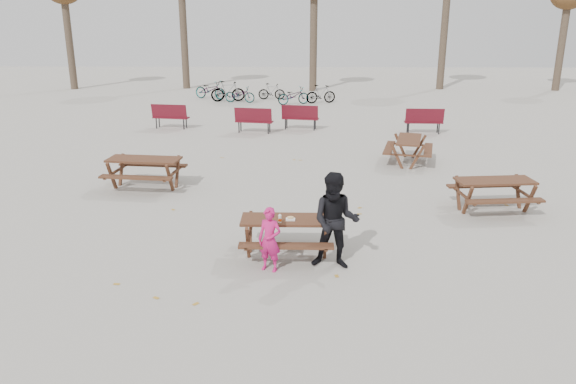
{
  "coord_description": "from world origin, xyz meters",
  "views": [
    {
      "loc": [
        0.25,
        -10.31,
        4.65
      ],
      "look_at": [
        0.0,
        1.0,
        1.0
      ],
      "focal_mm": 35.0,
      "sensor_mm": 36.0,
      "label": 1
    }
  ],
  "objects_px": {
    "adult": "(336,221)",
    "picnic_table_north": "(145,173)",
    "main_picnic_table": "(287,227)",
    "food_tray": "(291,219)",
    "child": "(270,240)",
    "picnic_table_far": "(408,151)",
    "soda_bottle": "(280,219)",
    "picnic_table_east": "(493,195)"
  },
  "relations": [
    {
      "from": "food_tray",
      "to": "picnic_table_far",
      "type": "xyz_separation_m",
      "value": [
        3.65,
        7.37,
        -0.4
      ]
    },
    {
      "from": "child",
      "to": "picnic_table_east",
      "type": "distance_m",
      "value": 6.27
    },
    {
      "from": "food_tray",
      "to": "picnic_table_far",
      "type": "relative_size",
      "value": 0.1
    },
    {
      "from": "main_picnic_table",
      "to": "child",
      "type": "xyz_separation_m",
      "value": [
        -0.3,
        -0.7,
        0.03
      ]
    },
    {
      "from": "main_picnic_table",
      "to": "picnic_table_north",
      "type": "xyz_separation_m",
      "value": [
        -4.0,
        4.39,
        -0.17
      ]
    },
    {
      "from": "food_tray",
      "to": "soda_bottle",
      "type": "distance_m",
      "value": 0.25
    },
    {
      "from": "picnic_table_far",
      "to": "soda_bottle",
      "type": "bearing_deg",
      "value": 166.27
    },
    {
      "from": "main_picnic_table",
      "to": "picnic_table_far",
      "type": "distance_m",
      "value": 8.18
    },
    {
      "from": "food_tray",
      "to": "picnic_table_north",
      "type": "relative_size",
      "value": 0.09
    },
    {
      "from": "picnic_table_far",
      "to": "picnic_table_north",
      "type": "bearing_deg",
      "value": 123.96
    },
    {
      "from": "food_tray",
      "to": "picnic_table_far",
      "type": "distance_m",
      "value": 8.24
    },
    {
      "from": "soda_bottle",
      "to": "child",
      "type": "xyz_separation_m",
      "value": [
        -0.17,
        -0.47,
        -0.23
      ]
    },
    {
      "from": "soda_bottle",
      "to": "picnic_table_north",
      "type": "bearing_deg",
      "value": 130.04
    },
    {
      "from": "adult",
      "to": "picnic_table_north",
      "type": "height_order",
      "value": "adult"
    },
    {
      "from": "picnic_table_east",
      "to": "food_tray",
      "type": "bearing_deg",
      "value": -156.19
    },
    {
      "from": "adult",
      "to": "picnic_table_north",
      "type": "xyz_separation_m",
      "value": [
        -4.93,
        4.92,
        -0.51
      ]
    },
    {
      "from": "soda_bottle",
      "to": "picnic_table_north",
      "type": "height_order",
      "value": "soda_bottle"
    },
    {
      "from": "child",
      "to": "picnic_table_far",
      "type": "bearing_deg",
      "value": 84.03
    },
    {
      "from": "main_picnic_table",
      "to": "picnic_table_north",
      "type": "bearing_deg",
      "value": 132.39
    },
    {
      "from": "food_tray",
      "to": "adult",
      "type": "height_order",
      "value": "adult"
    },
    {
      "from": "main_picnic_table",
      "to": "soda_bottle",
      "type": "height_order",
      "value": "soda_bottle"
    },
    {
      "from": "adult",
      "to": "picnic_table_far",
      "type": "bearing_deg",
      "value": 78.64
    },
    {
      "from": "main_picnic_table",
      "to": "picnic_table_far",
      "type": "bearing_deg",
      "value": 62.92
    },
    {
      "from": "picnic_table_north",
      "to": "picnic_table_far",
      "type": "relative_size",
      "value": 1.06
    },
    {
      "from": "child",
      "to": "adult",
      "type": "height_order",
      "value": "adult"
    },
    {
      "from": "picnic_table_far",
      "to": "child",
      "type": "bearing_deg",
      "value": 166.67
    },
    {
      "from": "food_tray",
      "to": "child",
      "type": "bearing_deg",
      "value": -121.71
    },
    {
      "from": "main_picnic_table",
      "to": "picnic_table_far",
      "type": "relative_size",
      "value": 0.98
    },
    {
      "from": "soda_bottle",
      "to": "picnic_table_far",
      "type": "height_order",
      "value": "soda_bottle"
    },
    {
      "from": "main_picnic_table",
      "to": "adult",
      "type": "xyz_separation_m",
      "value": [
        0.92,
        -0.53,
        0.34
      ]
    },
    {
      "from": "picnic_table_north",
      "to": "picnic_table_far",
      "type": "height_order",
      "value": "picnic_table_north"
    },
    {
      "from": "child",
      "to": "adult",
      "type": "relative_size",
      "value": 0.66
    },
    {
      "from": "main_picnic_table",
      "to": "picnic_table_north",
      "type": "height_order",
      "value": "picnic_table_north"
    },
    {
      "from": "food_tray",
      "to": "soda_bottle",
      "type": "relative_size",
      "value": 1.06
    },
    {
      "from": "adult",
      "to": "picnic_table_far",
      "type": "relative_size",
      "value": 1.01
    },
    {
      "from": "main_picnic_table",
      "to": "picnic_table_east",
      "type": "xyz_separation_m",
      "value": [
        4.95,
        2.72,
        -0.19
      ]
    },
    {
      "from": "soda_bottle",
      "to": "picnic_table_far",
      "type": "bearing_deg",
      "value": 62.85
    },
    {
      "from": "main_picnic_table",
      "to": "picnic_table_far",
      "type": "xyz_separation_m",
      "value": [
        3.72,
        7.28,
        -0.19
      ]
    },
    {
      "from": "picnic_table_north",
      "to": "main_picnic_table",
      "type": "bearing_deg",
      "value": -41.66
    },
    {
      "from": "soda_bottle",
      "to": "child",
      "type": "height_order",
      "value": "child"
    },
    {
      "from": "picnic_table_east",
      "to": "picnic_table_north",
      "type": "bearing_deg",
      "value": 163.3
    },
    {
      "from": "food_tray",
      "to": "child",
      "type": "xyz_separation_m",
      "value": [
        -0.38,
        -0.61,
        -0.18
      ]
    }
  ]
}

